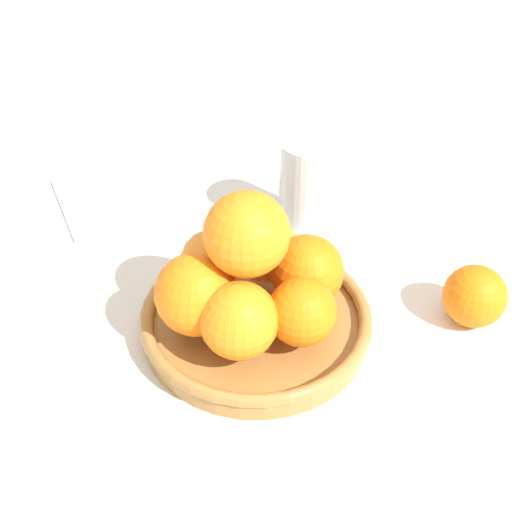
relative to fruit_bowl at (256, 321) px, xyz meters
name	(u,v)px	position (x,y,z in m)	size (l,w,h in m)	color
ground_plane	(256,331)	(0.00, 0.00, -0.02)	(4.00, 4.00, 0.00)	silver
fruit_bowl	(256,321)	(0.00, 0.00, 0.00)	(0.24, 0.24, 0.03)	#A57238
orange_pile	(250,276)	(0.00, -0.01, 0.06)	(0.18, 0.19, 0.14)	orange
stray_orange	(475,296)	(0.08, 0.21, 0.02)	(0.07, 0.07, 0.07)	orange
drinking_glass	(308,186)	(-0.14, 0.14, 0.05)	(0.07, 0.07, 0.12)	silver
napkin_folded	(119,196)	(-0.30, -0.05, -0.01)	(0.15, 0.15, 0.01)	silver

